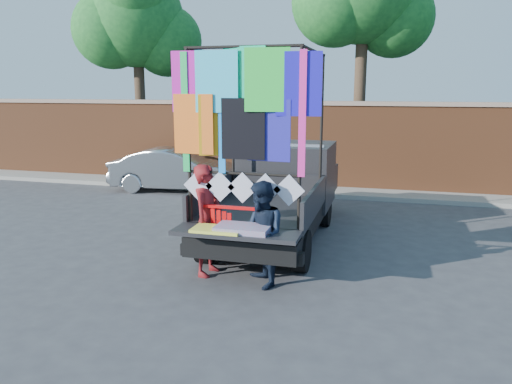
% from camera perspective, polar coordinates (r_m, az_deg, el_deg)
% --- Properties ---
extents(ground, '(90.00, 90.00, 0.00)m').
position_cam_1_polar(ground, '(8.57, 0.58, -8.61)').
color(ground, '#38383A').
rests_on(ground, ground).
extents(brick_wall, '(30.00, 0.45, 2.61)m').
position_cam_1_polar(brick_wall, '(15.00, 7.40, 5.37)').
color(brick_wall, brown).
rests_on(brick_wall, ground).
extents(curb, '(30.00, 1.20, 0.12)m').
position_cam_1_polar(curb, '(14.52, 6.88, 0.10)').
color(curb, gray).
rests_on(curb, ground).
extents(tree_left, '(4.20, 3.30, 7.05)m').
position_cam_1_polar(tree_left, '(18.14, -13.55, 18.26)').
color(tree_left, '#38281C').
rests_on(tree_left, ground).
extents(pickup_truck, '(2.28, 5.73, 3.60)m').
position_cam_1_polar(pickup_truck, '(10.48, 2.91, 0.36)').
color(pickup_truck, black).
rests_on(pickup_truck, ground).
extents(sedan, '(3.91, 1.82, 1.24)m').
position_cam_1_polar(sedan, '(14.90, -9.19, 2.53)').
color(sedan, '#A1A5A8').
rests_on(sedan, ground).
extents(woman, '(0.50, 0.70, 1.81)m').
position_cam_1_polar(woman, '(8.07, -5.56, -3.22)').
color(woman, maroon).
rests_on(woman, ground).
extents(man, '(0.94, 1.00, 1.63)m').
position_cam_1_polar(man, '(7.57, 0.65, -4.90)').
color(man, black).
rests_on(man, ground).
extents(streamer_bundle, '(1.04, 0.06, 0.71)m').
position_cam_1_polar(streamer_bundle, '(7.80, -3.39, -3.24)').
color(streamer_bundle, red).
rests_on(streamer_bundle, ground).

